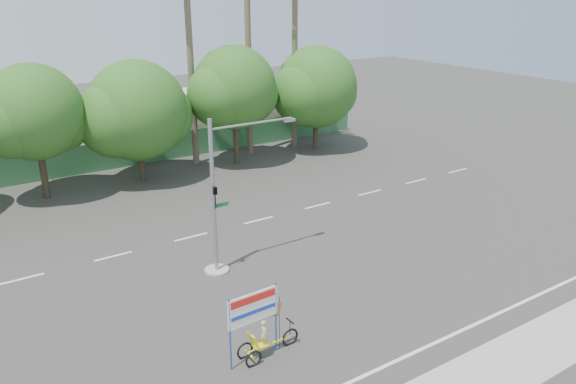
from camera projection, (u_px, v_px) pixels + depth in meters
ground at (313, 294)px, 23.46m from camera, size 120.00×120.00×0.00m
fence at (139, 151)px, 40.02m from camera, size 38.00×0.08×2.00m
building_right at (212, 115)px, 47.37m from camera, size 14.00×8.00×3.60m
tree_left at (34, 116)px, 32.26m from camera, size 6.66×5.60×8.07m
tree_center at (136, 114)px, 35.53m from camera, size 7.62×6.40×7.85m
tree_right at (234, 91)px, 38.84m from camera, size 6.90×5.80×8.36m
tree_far_right at (316, 90)px, 42.62m from camera, size 7.38×6.20×7.94m
palm_tall at (247, 10)px, 39.24m from camera, size 3.73×3.79×17.45m
palm_mid at (295, 24)px, 41.66m from camera, size 3.73×3.79×15.45m
palm_short at (189, 37)px, 37.50m from camera, size 3.73×3.79×14.45m
traffic_signal at (220, 210)px, 24.46m from camera, size 4.72×1.10×7.00m
trike_billboard at (260, 330)px, 19.11m from camera, size 2.81×0.66×2.76m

